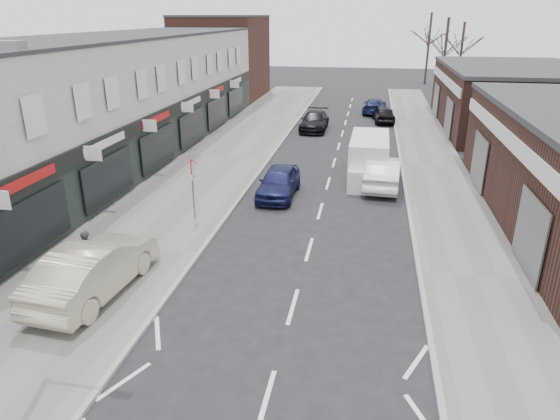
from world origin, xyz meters
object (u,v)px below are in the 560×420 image
at_px(parked_car_left_a, 279,182).
at_px(parked_car_left_b, 314,121).
at_px(warning_sign, 193,171).
at_px(parked_car_right_a, 383,172).
at_px(sedan_on_pavement, 94,269).
at_px(pedestrian, 88,252).
at_px(parked_car_right_c, 374,106).
at_px(parked_car_right_b, 384,114).
at_px(white_van, 369,159).

height_order(parked_car_left_a, parked_car_left_b, parked_car_left_a).
bearing_deg(parked_car_left_b, warning_sign, -98.86).
height_order(parked_car_left_a, parked_car_right_a, parked_car_right_a).
distance_m(parked_car_left_a, parked_car_right_a, 5.47).
xyz_separation_m(sedan_on_pavement, parked_car_left_a, (3.93, 10.13, -0.24)).
bearing_deg(sedan_on_pavement, warning_sign, -94.29).
relative_size(pedestrian, parked_car_right_c, 0.34).
bearing_deg(pedestrian, parked_car_left_a, -102.00).
distance_m(parked_car_left_b, parked_car_right_a, 13.73).
bearing_deg(sedan_on_pavement, parked_car_right_b, -103.18).
distance_m(pedestrian, parked_car_left_a, 10.21).
bearing_deg(parked_car_left_b, white_van, -69.56).
distance_m(pedestrian, parked_car_right_a, 14.95).
height_order(parked_car_left_b, parked_car_right_b, parked_car_left_b).
distance_m(parked_car_left_b, parked_car_right_c, 9.13).
height_order(parked_car_left_b, parked_car_right_a, parked_car_right_a).
relative_size(white_van, parked_car_left_b, 1.18).
distance_m(pedestrian, parked_car_left_b, 24.62).
relative_size(white_van, pedestrian, 3.63).
relative_size(white_van, parked_car_right_b, 1.44).
distance_m(sedan_on_pavement, pedestrian, 1.41).
distance_m(white_van, parked_car_right_b, 15.36).
distance_m(white_van, pedestrian, 15.63).
bearing_deg(sedan_on_pavement, white_van, -116.12).
bearing_deg(warning_sign, parked_car_left_a, 51.00).
xyz_separation_m(warning_sign, parked_car_right_a, (7.91, 5.98, -1.41)).
height_order(parked_car_left_a, parked_car_right_b, parked_car_left_a).
bearing_deg(pedestrian, white_van, -109.18).
relative_size(white_van, parked_car_right_a, 1.18).
bearing_deg(parked_car_left_b, parked_car_left_a, -89.91).
xyz_separation_m(sedan_on_pavement, pedestrian, (-0.85, 1.12, -0.06)).
bearing_deg(pedestrian, parked_car_left_b, -85.23).
xyz_separation_m(sedan_on_pavement, parked_car_left_b, (3.93, 25.27, -0.27)).
bearing_deg(pedestrian, parked_car_right_c, -90.12).
height_order(pedestrian, parked_car_left_a, pedestrian).
height_order(pedestrian, parked_car_left_b, pedestrian).
distance_m(parked_car_right_a, parked_car_right_c, 20.77).
bearing_deg(parked_car_right_b, parked_car_left_a, 68.95).
xyz_separation_m(parked_car_left_b, parked_car_right_c, (4.48, 7.95, -0.04)).
bearing_deg(parked_car_right_b, parked_car_right_a, 83.33).
relative_size(pedestrian, parked_car_right_a, 0.33).
xyz_separation_m(parked_car_left_b, parked_car_right_b, (5.25, 3.96, -0.03)).
xyz_separation_m(white_van, pedestrian, (-9.00, -12.78, -0.14)).
xyz_separation_m(white_van, parked_car_right_c, (0.26, 19.32, -0.38)).
height_order(parked_car_right_b, parked_car_right_c, parked_car_right_b).
bearing_deg(parked_car_right_b, pedestrian, 64.67).
relative_size(parked_car_left_a, parked_car_left_b, 0.88).
xyz_separation_m(sedan_on_pavement, parked_car_right_a, (8.89, 12.46, -0.17)).
bearing_deg(parked_car_right_c, parked_car_left_b, 66.15).
xyz_separation_m(parked_car_left_a, parked_car_left_b, (0.00, 15.13, -0.02)).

